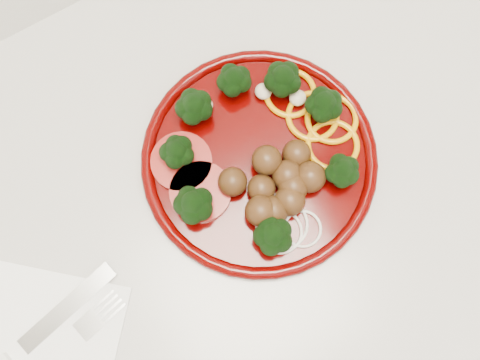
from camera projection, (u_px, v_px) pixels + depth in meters
counter at (271, 230)px, 1.10m from camera, size 2.40×0.60×0.90m
plate at (260, 159)px, 0.64m from camera, size 0.26×0.26×0.05m
napkin at (32, 353)px, 0.61m from camera, size 0.24×0.24×0.00m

